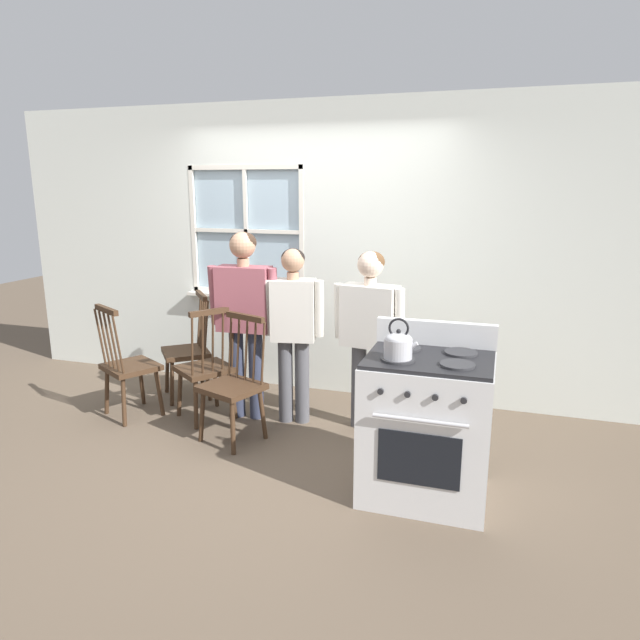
% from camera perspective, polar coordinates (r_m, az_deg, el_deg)
% --- Properties ---
extents(ground_plane, '(16.00, 16.00, 0.00)m').
position_cam_1_polar(ground_plane, '(4.46, -6.05, -12.63)').
color(ground_plane, brown).
extents(wall_back, '(6.40, 0.16, 2.70)m').
position_cam_1_polar(wall_back, '(5.34, 0.11, 6.76)').
color(wall_back, silver).
rests_on(wall_back, ground_plane).
extents(chair_by_window, '(0.58, 0.58, 0.98)m').
position_cam_1_polar(chair_by_window, '(5.46, -13.05, -3.07)').
color(chair_by_window, '#3D2819').
rests_on(chair_by_window, ground_plane).
extents(chair_near_wall, '(0.57, 0.57, 0.98)m').
position_cam_1_polar(chair_near_wall, '(4.91, -11.32, -4.82)').
color(chair_near_wall, '#3D2819').
rests_on(chair_near_wall, ground_plane).
extents(chair_center_cluster, '(0.53, 0.52, 0.98)m').
position_cam_1_polar(chair_center_cluster, '(4.47, -8.64, -6.53)').
color(chair_center_cluster, '#3D2819').
rests_on(chair_center_cluster, ground_plane).
extents(chair_near_stove, '(0.56, 0.55, 0.98)m').
position_cam_1_polar(chair_near_stove, '(5.14, -18.61, -4.45)').
color(chair_near_stove, '#3D2819').
rests_on(chair_near_stove, ground_plane).
extents(person_elderly_left, '(0.60, 0.24, 1.58)m').
position_cam_1_polar(person_elderly_left, '(4.75, -7.56, 1.38)').
color(person_elderly_left, '#2D3347').
rests_on(person_elderly_left, ground_plane).
extents(person_teen_center, '(0.52, 0.28, 1.46)m').
position_cam_1_polar(person_teen_center, '(4.65, -2.68, -0.15)').
color(person_teen_center, '#4C4C51').
rests_on(person_teen_center, ground_plane).
extents(person_adult_right, '(0.60, 0.28, 1.45)m').
position_cam_1_polar(person_adult_right, '(4.52, 4.96, -0.32)').
color(person_adult_right, '#4C4C51').
rests_on(person_adult_right, ground_plane).
extents(stove, '(0.78, 0.68, 1.08)m').
position_cam_1_polar(stove, '(3.72, 10.62, -10.32)').
color(stove, silver).
rests_on(stove, ground_plane).
extents(kettle, '(0.21, 0.17, 0.25)m').
position_cam_1_polar(kettle, '(3.43, 7.84, -2.43)').
color(kettle, '#B7B7BC').
rests_on(kettle, stove).
extents(potted_plant, '(0.14, 0.14, 0.32)m').
position_cam_1_polar(potted_plant, '(5.57, -7.35, 3.49)').
color(potted_plant, '#935B3D').
rests_on(potted_plant, wall_back).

